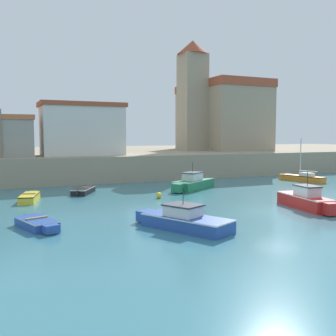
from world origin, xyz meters
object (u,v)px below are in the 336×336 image
object	(u,v)px
dinghy_blue_0	(38,223)
harbor_shed_mid_row	(82,129)
motorboat_green_1	(193,183)
motorboat_blue_2	(184,220)
mooring_buoy	(159,195)
harbor_shed_near_wharf	(6,136)
sailboat_orange_3	(302,178)
church	(218,114)
dinghy_yellow_5	(30,197)
dinghy_black_4	(84,190)
motorboat_red_6	(306,200)

from	to	relation	value
dinghy_blue_0	harbor_shed_mid_row	size ratio (longest dim) A/B	0.40
motorboat_green_1	motorboat_blue_2	world-z (taller)	motorboat_green_1
mooring_buoy	harbor_shed_near_wharf	bearing A→B (deg)	125.02
dinghy_blue_0	sailboat_orange_3	bearing A→B (deg)	21.03
sailboat_orange_3	harbor_shed_mid_row	bearing A→B (deg)	152.05
mooring_buoy	church	bearing A→B (deg)	50.45
dinghy_yellow_5	mooring_buoy	world-z (taller)	dinghy_yellow_5
dinghy_blue_0	dinghy_black_4	size ratio (longest dim) A/B	1.01
dinghy_black_4	church	world-z (taller)	church
motorboat_blue_2	harbor_shed_near_wharf	world-z (taller)	harbor_shed_near_wharf
dinghy_yellow_5	motorboat_red_6	distance (m)	20.46
harbor_shed_mid_row	sailboat_orange_3	bearing A→B (deg)	-27.95
motorboat_blue_2	church	xyz separation A→B (m)	(23.08, 34.79, 7.99)
motorboat_blue_2	church	world-z (taller)	church
motorboat_green_1	church	distance (m)	27.37
motorboat_red_6	church	world-z (taller)	church
dinghy_black_4	church	size ratio (longest dim) A/B	0.23
sailboat_orange_3	harbor_shed_mid_row	distance (m)	25.19
motorboat_green_1	mooring_buoy	bearing A→B (deg)	-144.88
mooring_buoy	harbor_shed_near_wharf	xyz separation A→B (m)	(-10.85, 15.49, 4.79)
dinghy_yellow_5	mooring_buoy	bearing A→B (deg)	-15.36
motorboat_blue_2	dinghy_blue_0	bearing A→B (deg)	155.07
dinghy_black_4	harbor_shed_near_wharf	bearing A→B (deg)	119.19
motorboat_green_1	dinghy_black_4	world-z (taller)	motorboat_green_1
sailboat_orange_3	church	bearing A→B (deg)	85.98
motorboat_blue_2	motorboat_green_1	bearing A→B (deg)	60.72
harbor_shed_near_wharf	motorboat_red_6	bearing A→B (deg)	-52.26
dinghy_yellow_5	harbor_shed_near_wharf	world-z (taller)	harbor_shed_near_wharf
motorboat_blue_2	mooring_buoy	world-z (taller)	motorboat_blue_2
church	motorboat_blue_2	bearing A→B (deg)	-123.57
sailboat_orange_3	motorboat_red_6	xyz separation A→B (m)	(-11.30, -12.59, 0.19)
motorboat_blue_2	mooring_buoy	bearing A→B (deg)	74.79
dinghy_black_4	mooring_buoy	distance (m)	7.11
motorboat_green_1	dinghy_yellow_5	world-z (taller)	motorboat_green_1
motorboat_green_1	motorboat_red_6	xyz separation A→B (m)	(2.72, -11.75, 0.00)
sailboat_orange_3	dinghy_yellow_5	world-z (taller)	sailboat_orange_3
sailboat_orange_3	motorboat_red_6	size ratio (longest dim) A/B	1.00
dinghy_blue_0	dinghy_yellow_5	world-z (taller)	dinghy_yellow_5
sailboat_orange_3	harbor_shed_mid_row	xyz separation A→B (m)	(-21.74, 11.54, 5.38)
motorboat_red_6	church	xyz separation A→B (m)	(12.73, 32.92, 7.88)
sailboat_orange_3	dinghy_yellow_5	distance (m)	28.61
motorboat_red_6	dinghy_yellow_5	bearing A→B (deg)	147.52
sailboat_orange_3	dinghy_black_4	distance (m)	23.91
dinghy_yellow_5	harbor_shed_mid_row	size ratio (longest dim) A/B	0.42
harbor_shed_mid_row	dinghy_blue_0	bearing A→B (deg)	-107.52
motorboat_green_1	motorboat_red_6	world-z (taller)	motorboat_green_1
harbor_shed_near_wharf	dinghy_yellow_5	bearing A→B (deg)	-84.76
dinghy_blue_0	sailboat_orange_3	distance (m)	30.94
dinghy_blue_0	motorboat_green_1	size ratio (longest dim) A/B	0.66
motorboat_green_1	motorboat_blue_2	distance (m)	15.61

